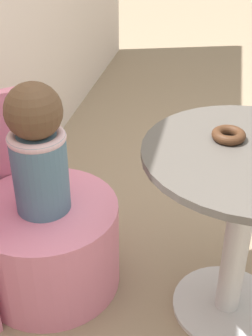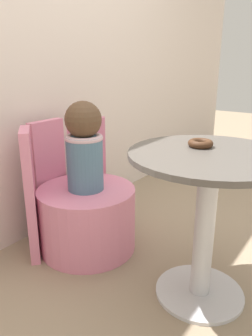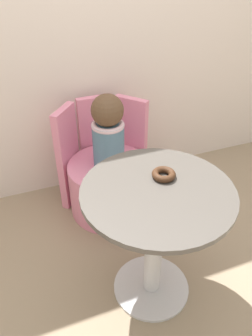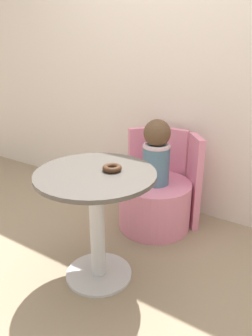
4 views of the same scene
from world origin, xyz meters
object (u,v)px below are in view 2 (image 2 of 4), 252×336
Objects in this scene: tub_chair at (87,218)px; child_figure at (84,146)px; donut at (200,143)px; round_table at (207,199)px.

tub_chair is 1.13× the size of child_figure.
tub_chair is 5.06× the size of donut.
child_figure is at bearing 89.59° from round_table.
round_table is 1.26× the size of tub_chair.
child_figure reaches higher than donut.
round_table is 0.78m from tub_chair.
round_table is at bearing -90.41° from child_figure.
child_figure is (0.00, 0.00, 0.44)m from tub_chair.
tub_chair is at bearing -90.00° from child_figure.
child_figure is at bearing 95.18° from donut.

